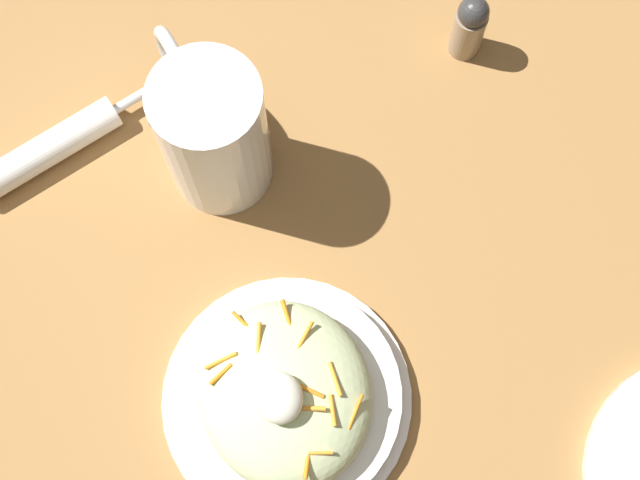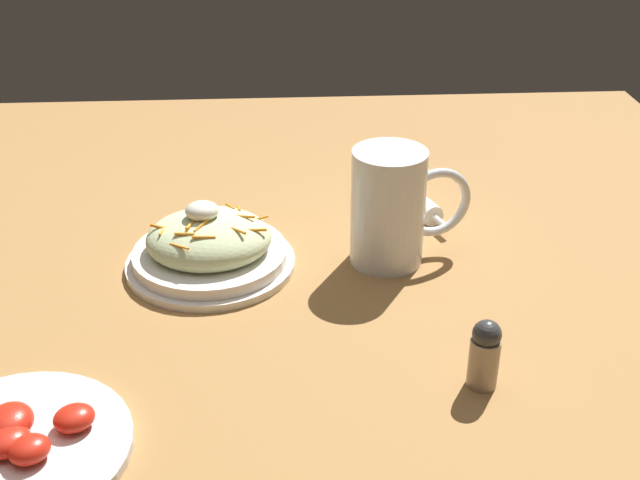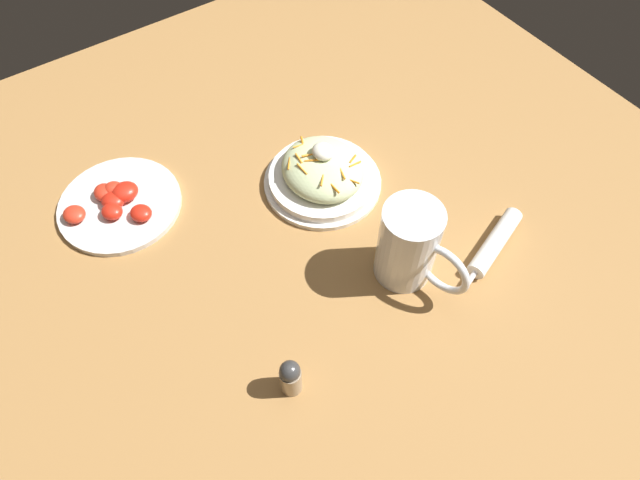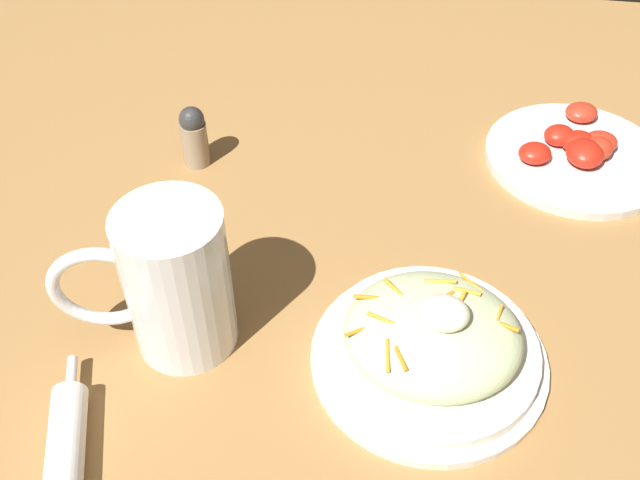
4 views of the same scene
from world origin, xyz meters
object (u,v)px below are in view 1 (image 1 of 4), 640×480
at_px(salt_shaker, 469,26).
at_px(salad_plate, 286,396).
at_px(beer_mug, 214,137).
at_px(napkin_roll, 48,150).

bearing_deg(salt_shaker, salad_plate, 138.84).
distance_m(beer_mug, napkin_roll, 0.17).
relative_size(salad_plate, salt_shaker, 2.78).
bearing_deg(napkin_roll, salt_shaker, -88.58).
distance_m(salad_plate, beer_mug, 0.23).
bearing_deg(salad_plate, beer_mug, 1.32).
relative_size(salad_plate, napkin_roll, 1.20).
bearing_deg(salt_shaker, beer_mug, 103.38).
height_order(napkin_roll, salt_shaker, salt_shaker).
bearing_deg(napkin_roll, beer_mug, -108.58).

